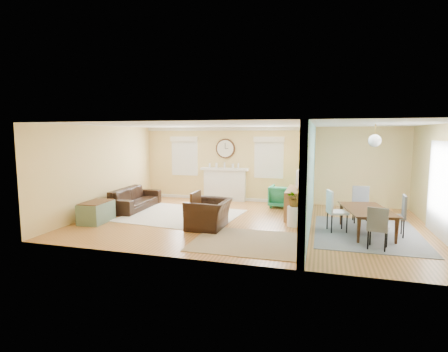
{
  "coord_description": "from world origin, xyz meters",
  "views": [
    {
      "loc": [
        1.81,
        -8.97,
        2.35
      ],
      "look_at": [
        -0.8,
        0.3,
        1.2
      ],
      "focal_mm": 28.0,
      "sensor_mm": 36.0,
      "label": 1
    }
  ],
  "objects": [
    {
      "name": "wall_clock",
      "position": [
        -1.5,
        2.97,
        1.85
      ],
      "size": [
        0.7,
        0.07,
        0.7
      ],
      "color": "#4E2A12",
      "rests_on": "wall_back"
    },
    {
      "name": "dining_chair_e",
      "position": [
        3.48,
        -0.29,
        0.57
      ],
      "size": [
        0.46,
        0.46,
        0.97
      ],
      "color": "slate",
      "rests_on": "floor"
    },
    {
      "name": "dining_table",
      "position": [
        2.9,
        -0.26,
        0.3
      ],
      "size": [
        1.26,
        1.87,
        0.61
      ],
      "primitive_type": "imported",
      "rotation": [
        0.0,
        0.0,
        1.76
      ],
      "color": "#4E2A12",
      "rests_on": "floor"
    },
    {
      "name": "dining_chair_w",
      "position": [
        2.21,
        -0.25,
        0.59
      ],
      "size": [
        0.55,
        0.55,
        1.01
      ],
      "color": "white",
      "rests_on": "floor"
    },
    {
      "name": "sofa",
      "position": [
        -3.89,
        0.76,
        0.33
      ],
      "size": [
        0.98,
        2.29,
        0.66
      ],
      "primitive_type": "imported",
      "rotation": [
        0.0,
        0.0,
        1.62
      ],
      "color": "black",
      "rests_on": "floor"
    },
    {
      "name": "rug_cream",
      "position": [
        -2.06,
        0.26,
        0.01
      ],
      "size": [
        3.39,
        3.02,
        0.02
      ],
      "primitive_type": "cube",
      "rotation": [
        0.0,
        0.0,
        -0.1
      ],
      "color": "silver",
      "rests_on": "floor"
    },
    {
      "name": "french_doors",
      "position": [
        4.45,
        0.0,
        1.1
      ],
      "size": [
        0.06,
        1.7,
        2.2
      ],
      "color": "white",
      "rests_on": "ground"
    },
    {
      "name": "rug_jute",
      "position": [
        0.3,
        -1.67,
        0.01
      ],
      "size": [
        2.39,
        1.96,
        0.01
      ],
      "primitive_type": "cube",
      "rotation": [
        0.0,
        0.0,
        0.0
      ],
      "color": "#9C8768",
      "rests_on": "floor"
    },
    {
      "name": "trunk",
      "position": [
        -3.98,
        -1.05,
        0.28
      ],
      "size": [
        0.67,
        1.02,
        0.56
      ],
      "color": "slate",
      "rests_on": "floor"
    },
    {
      "name": "ceiling",
      "position": [
        0.0,
        0.0,
        2.6
      ],
      "size": [
        9.0,
        6.0,
        0.02
      ],
      "primitive_type": "cube",
      "color": "white",
      "rests_on": "wall_back"
    },
    {
      "name": "wall_right",
      "position": [
        4.5,
        0.0,
        1.3
      ],
      "size": [
        0.02,
        6.0,
        2.6
      ],
      "primitive_type": "cube",
      "color": "#DFC978",
      "rests_on": "ground"
    },
    {
      "name": "window_right",
      "position": [
        0.05,
        2.95,
        1.66
      ],
      "size": [
        1.05,
        0.13,
        1.42
      ],
      "color": "white",
      "rests_on": "wall_back"
    },
    {
      "name": "wall_left",
      "position": [
        -4.5,
        0.0,
        1.3
      ],
      "size": [
        0.02,
        6.0,
        2.6
      ],
      "primitive_type": "cube",
      "color": "#DFC978",
      "rests_on": "ground"
    },
    {
      "name": "wall_back",
      "position": [
        0.0,
        3.0,
        1.3
      ],
      "size": [
        9.0,
        0.02,
        2.6
      ],
      "primitive_type": "cube",
      "color": "#DFC978",
      "rests_on": "ground"
    },
    {
      "name": "rug_grey",
      "position": [
        2.9,
        -0.26,
        0.01
      ],
      "size": [
        2.4,
        3.0,
        0.01
      ],
      "primitive_type": "cube",
      "color": "slate",
      "rests_on": "floor"
    },
    {
      "name": "wall_front",
      "position": [
        0.0,
        -3.0,
        1.3
      ],
      "size": [
        9.0,
        0.02,
        2.6
      ],
      "primitive_type": "cube",
      "color": "#DFC978",
      "rests_on": "ground"
    },
    {
      "name": "eames_chair",
      "position": [
        -0.88,
        -0.8,
        0.36
      ],
      "size": [
        0.99,
        1.13,
        0.72
      ],
      "primitive_type": "imported",
      "rotation": [
        0.0,
        0.0,
        -1.58
      ],
      "color": "black",
      "rests_on": "floor"
    },
    {
      "name": "dining_chair_n",
      "position": [
        2.85,
        0.82,
        0.57
      ],
      "size": [
        0.44,
        0.44,
        0.97
      ],
      "color": "slate",
      "rests_on": "floor"
    },
    {
      "name": "fireplace",
      "position": [
        -1.5,
        2.88,
        0.6
      ],
      "size": [
        1.7,
        0.3,
        1.17
      ],
      "color": "white",
      "rests_on": "ground"
    },
    {
      "name": "partition",
      "position": [
        1.51,
        0.28,
        1.36
      ],
      "size": [
        0.17,
        6.0,
        2.6
      ],
      "color": "#DFC978",
      "rests_on": "ground"
    },
    {
      "name": "window_left",
      "position": [
        -3.05,
        2.95,
        1.66
      ],
      "size": [
        1.05,
        0.13,
        1.42
      ],
      "color": "white",
      "rests_on": "wall_back"
    },
    {
      "name": "credenza",
      "position": [
        1.14,
        1.1,
        0.4
      ],
      "size": [
        0.56,
        1.64,
        0.8
      ],
      "color": "#895E3E",
      "rests_on": "floor"
    },
    {
      "name": "pendant",
      "position": [
        3.0,
        0.0,
        2.2
      ],
      "size": [
        0.3,
        0.3,
        0.55
      ],
      "color": "gold",
      "rests_on": "ceiling"
    },
    {
      "name": "floor",
      "position": [
        0.0,
        0.0,
        0.0
      ],
      "size": [
        9.0,
        9.0,
        0.0
      ],
      "primitive_type": "plane",
      "color": "#905B28",
      "rests_on": "ground"
    },
    {
      "name": "dining_chair_s",
      "position": [
        2.96,
        -1.39,
        0.53
      ],
      "size": [
        0.48,
        0.48,
        0.9
      ],
      "color": "slate",
      "rests_on": "floor"
    },
    {
      "name": "green_chair",
      "position": [
        0.6,
        2.26,
        0.35
      ],
      "size": [
        0.83,
        0.85,
        0.71
      ],
      "primitive_type": "imported",
      "rotation": [
        0.0,
        0.0,
        3.04
      ],
      "color": "#1C774D",
      "rests_on": "floor"
    },
    {
      "name": "potted_plant",
      "position": [
        1.16,
        -0.03,
        0.75
      ],
      "size": [
        0.56,
        0.55,
        0.47
      ],
      "primitive_type": "imported",
      "rotation": [
        0.0,
        0.0,
        0.68
      ],
      "color": "#337F33",
      "rests_on": "garden_stool"
    },
    {
      "name": "garden_stool",
      "position": [
        1.16,
        -0.03,
        0.26
      ],
      "size": [
        0.35,
        0.35,
        0.52
      ],
      "primitive_type": "cylinder",
      "color": "white",
      "rests_on": "floor"
    },
    {
      "name": "tv",
      "position": [
        1.12,
        1.1,
        1.11
      ],
      "size": [
        0.17,
        1.08,
        0.62
      ],
      "primitive_type": "imported",
      "rotation": [
        0.0,
        0.0,
        1.6
      ],
      "color": "black",
      "rests_on": "credenza"
    }
  ]
}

